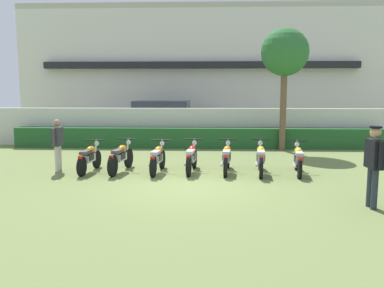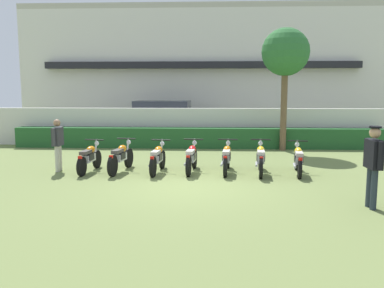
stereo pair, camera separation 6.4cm
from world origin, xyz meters
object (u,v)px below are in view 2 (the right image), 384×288
at_px(motorcycle_in_row_0, 89,158).
at_px(tree_near_inspector, 285,54).
at_px(motorcycle_in_row_6, 298,159).
at_px(parked_car, 166,120).
at_px(inspector_person, 58,141).
at_px(motorcycle_in_row_4, 227,158).
at_px(officer_0, 373,160).
at_px(motorcycle_in_row_3, 192,157).
at_px(motorcycle_in_row_1, 121,157).
at_px(motorcycle_in_row_5, 261,159).
at_px(motorcycle_in_row_2, 158,158).

bearing_deg(motorcycle_in_row_0, tree_near_inspector, -49.67).
xyz_separation_m(tree_near_inspector, motorcycle_in_row_6, (-0.36, -4.66, -3.42)).
distance_m(parked_car, motorcycle_in_row_6, 9.66).
xyz_separation_m(parked_car, inspector_person, (-2.35, -8.26, -0.01)).
relative_size(motorcycle_in_row_4, officer_0, 1.08).
distance_m(tree_near_inspector, inspector_person, 9.31).
bearing_deg(motorcycle_in_row_3, officer_0, -126.18).
distance_m(motorcycle_in_row_1, inspector_person, 1.98).
xyz_separation_m(tree_near_inspector, motorcycle_in_row_5, (-1.46, -4.68, -3.41)).
height_order(motorcycle_in_row_0, motorcycle_in_row_6, same).
bearing_deg(parked_car, motorcycle_in_row_6, -56.86).
bearing_deg(tree_near_inspector, motorcycle_in_row_5, -107.32).
distance_m(tree_near_inspector, motorcycle_in_row_0, 8.76).
bearing_deg(motorcycle_in_row_0, motorcycle_in_row_5, -85.19).
bearing_deg(motorcycle_in_row_2, inspector_person, 93.39).
distance_m(motorcycle_in_row_5, inspector_person, 6.12).
relative_size(motorcycle_in_row_5, inspector_person, 1.23).
relative_size(parked_car, motorcycle_in_row_6, 2.51).
bearing_deg(parked_car, tree_near_inspector, -32.31).
distance_m(motorcycle_in_row_0, motorcycle_in_row_3, 3.08).
distance_m(motorcycle_in_row_0, motorcycle_in_row_2, 2.07).
height_order(parked_car, motorcycle_in_row_0, parked_car).
bearing_deg(motorcycle_in_row_3, motorcycle_in_row_4, -84.96).
relative_size(motorcycle_in_row_1, motorcycle_in_row_4, 1.05).
bearing_deg(parked_car, motorcycle_in_row_2, -82.25).
bearing_deg(motorcycle_in_row_6, motorcycle_in_row_2, 97.87).
distance_m(tree_near_inspector, motorcycle_in_row_4, 6.19).
bearing_deg(motorcycle_in_row_5, motorcycle_in_row_0, 95.46).
height_order(motorcycle_in_row_4, inspector_person, inspector_person).
bearing_deg(motorcycle_in_row_1, motorcycle_in_row_3, -80.12).
distance_m(tree_near_inspector, motorcycle_in_row_6, 5.79).
distance_m(inspector_person, officer_0, 8.74).
height_order(motorcycle_in_row_0, motorcycle_in_row_3, motorcycle_in_row_3).
height_order(parked_car, officer_0, parked_car).
bearing_deg(motorcycle_in_row_0, motorcycle_in_row_4, -83.41).
relative_size(parked_car, motorcycle_in_row_3, 2.50).
distance_m(motorcycle_in_row_0, motorcycle_in_row_1, 0.94).
bearing_deg(motorcycle_in_row_2, tree_near_inspector, -38.78).
relative_size(tree_near_inspector, officer_0, 2.81).
xyz_separation_m(motorcycle_in_row_3, inspector_person, (-4.06, -0.03, 0.48)).
distance_m(motorcycle_in_row_0, motorcycle_in_row_5, 5.12).
distance_m(parked_car, motorcycle_in_row_5, 9.18).
relative_size(motorcycle_in_row_2, motorcycle_in_row_3, 1.00).
relative_size(motorcycle_in_row_0, motorcycle_in_row_6, 0.97).
relative_size(parked_car, motorcycle_in_row_4, 2.46).
relative_size(motorcycle_in_row_4, motorcycle_in_row_6, 1.02).
xyz_separation_m(tree_near_inspector, motorcycle_in_row_1, (-5.64, -4.59, -3.41)).
xyz_separation_m(motorcycle_in_row_2, motorcycle_in_row_6, (4.15, 0.01, -0.00)).
relative_size(motorcycle_in_row_1, motorcycle_in_row_6, 1.07).
bearing_deg(inspector_person, motorcycle_in_row_2, -1.84).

